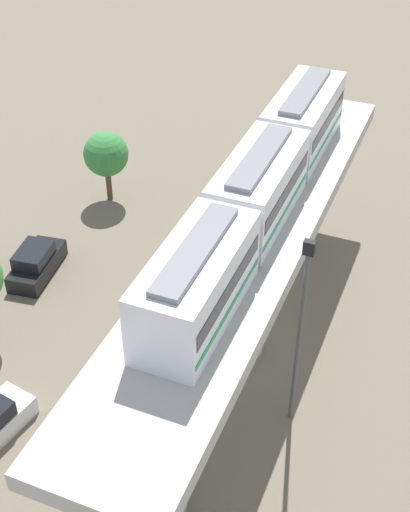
{
  "coord_description": "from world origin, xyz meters",
  "views": [
    {
      "loc": [
        -7.69,
        23.79,
        25.24
      ],
      "look_at": [
        2.5,
        -1.09,
        4.35
      ],
      "focal_mm": 49.58,
      "sensor_mm": 36.0,
      "label": 1
    }
  ],
  "objects_px": {
    "tree_far_corner": "(106,154)",
    "signal_post": "(300,329)",
    "train": "(258,189)",
    "parked_car_black": "(36,263)"
  },
  "relations": [
    {
      "from": "parked_car_black",
      "to": "tree_far_corner",
      "type": "distance_m",
      "value": 8.7
    },
    {
      "from": "train",
      "to": "parked_car_black",
      "type": "bearing_deg",
      "value": -0.62
    },
    {
      "from": "train",
      "to": "tree_far_corner",
      "type": "height_order",
      "value": "train"
    },
    {
      "from": "tree_far_corner",
      "to": "signal_post",
      "type": "xyz_separation_m",
      "value": [
        -16.03,
        12.74,
        2.15
      ]
    },
    {
      "from": "parked_car_black",
      "to": "tree_far_corner",
      "type": "xyz_separation_m",
      "value": [
        -0.12,
        -8.32,
        2.55
      ]
    },
    {
      "from": "train",
      "to": "tree_far_corner",
      "type": "xyz_separation_m",
      "value": [
        12.63,
        -8.46,
        -5.49
      ]
    },
    {
      "from": "tree_far_corner",
      "to": "train",
      "type": "bearing_deg",
      "value": 146.18
    },
    {
      "from": "train",
      "to": "signal_post",
      "type": "xyz_separation_m",
      "value": [
        -3.4,
        4.28,
        -3.34
      ]
    },
    {
      "from": "parked_car_black",
      "to": "tree_far_corner",
      "type": "bearing_deg",
      "value": -98.73
    },
    {
      "from": "train",
      "to": "signal_post",
      "type": "distance_m",
      "value": 6.4
    }
  ]
}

